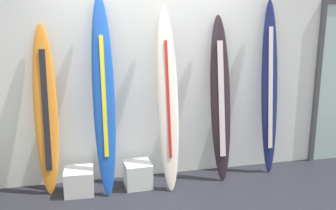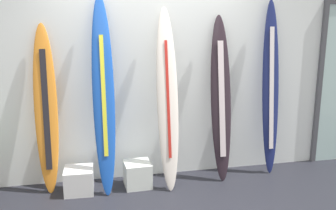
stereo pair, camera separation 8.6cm
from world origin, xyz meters
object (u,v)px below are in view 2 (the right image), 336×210
at_px(surfboard_sunset, 46,111).
at_px(surfboard_charcoal, 221,99).
at_px(surfboard_cobalt, 104,97).
at_px(display_block_left, 138,174).
at_px(surfboard_ivory, 167,100).
at_px(surfboard_navy, 270,90).
at_px(display_block_center, 79,180).

xyz_separation_m(surfboard_sunset, surfboard_charcoal, (2.06, -0.06, 0.06)).
distance_m(surfboard_sunset, surfboard_charcoal, 2.06).
relative_size(surfboard_cobalt, display_block_left, 6.99).
distance_m(surfboard_ivory, surfboard_navy, 1.37).
bearing_deg(surfboard_navy, display_block_left, -175.94).
relative_size(surfboard_cobalt, display_block_center, 6.59).
distance_m(surfboard_navy, display_block_left, 1.97).
bearing_deg(display_block_center, surfboard_charcoal, 2.91).
bearing_deg(surfboard_charcoal, surfboard_ivory, -174.04).
xyz_separation_m(surfboard_sunset, surfboard_ivory, (1.38, -0.13, 0.09)).
relative_size(surfboard_charcoal, surfboard_navy, 0.92).
xyz_separation_m(surfboard_ivory, display_block_center, (-1.06, -0.02, -0.90)).
xyz_separation_m(surfboard_navy, display_block_left, (-1.73, -0.12, -0.94)).
bearing_deg(display_block_left, surfboard_ivory, -0.50).
bearing_deg(surfboard_charcoal, surfboard_cobalt, -177.96).
relative_size(surfboard_ivory, display_block_left, 6.57).
bearing_deg(surfboard_cobalt, display_block_center, -173.32).
xyz_separation_m(surfboard_ivory, surfboard_navy, (1.36, 0.13, 0.04)).
bearing_deg(surfboard_sunset, surfboard_charcoal, -1.77).
bearing_deg(surfboard_ivory, display_block_left, 179.50).
bearing_deg(surfboard_charcoal, display_block_left, -176.29).
bearing_deg(display_block_center, surfboard_sunset, 154.77).
bearing_deg(surfboard_navy, surfboard_charcoal, -175.41).
relative_size(surfboard_sunset, surfboard_ivory, 0.92).
height_order(surfboard_cobalt, surfboard_charcoal, surfboard_cobalt).
bearing_deg(surfboard_cobalt, surfboard_charcoal, 2.04).
distance_m(surfboard_sunset, surfboard_cobalt, 0.67).
relative_size(surfboard_ivory, surfboard_navy, 0.96).
distance_m(surfboard_cobalt, display_block_left, 1.03).
bearing_deg(surfboard_charcoal, surfboard_sunset, 178.23).
xyz_separation_m(surfboard_cobalt, surfboard_navy, (2.10, 0.11, -0.03)).
distance_m(surfboard_ivory, surfboard_charcoal, 0.69).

